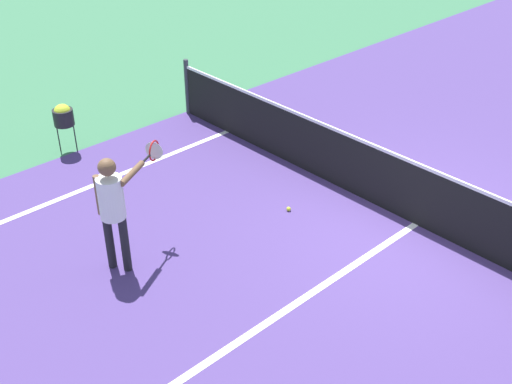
{
  "coord_description": "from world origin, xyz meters",
  "views": [
    {
      "loc": [
        3.99,
        -6.9,
        5.23
      ],
      "look_at": [
        -1.03,
        -2.18,
        1.0
      ],
      "focal_mm": 45.34,
      "sensor_mm": 36.0,
      "label": 1
    }
  ],
  "objects_px": {
    "player_near": "(113,202)",
    "tennis_ball_near_net": "(289,209)",
    "net": "(420,195)",
    "ball_hopper": "(63,115)"
  },
  "relations": [
    {
      "from": "player_near",
      "to": "ball_hopper",
      "type": "distance_m",
      "value": 3.54
    },
    {
      "from": "player_near",
      "to": "tennis_ball_near_net",
      "type": "bearing_deg",
      "value": 77.34
    },
    {
      "from": "net",
      "to": "player_near",
      "type": "bearing_deg",
      "value": -119.75
    },
    {
      "from": "player_near",
      "to": "net",
      "type": "bearing_deg",
      "value": 60.25
    },
    {
      "from": "ball_hopper",
      "to": "net",
      "type": "bearing_deg",
      "value": 24.76
    },
    {
      "from": "net",
      "to": "ball_hopper",
      "type": "bearing_deg",
      "value": -155.24
    },
    {
      "from": "player_near",
      "to": "ball_hopper",
      "type": "relative_size",
      "value": 1.84
    },
    {
      "from": "net",
      "to": "tennis_ball_near_net",
      "type": "height_order",
      "value": "net"
    },
    {
      "from": "ball_hopper",
      "to": "tennis_ball_near_net",
      "type": "xyz_separation_m",
      "value": [
        3.91,
        1.41,
        -0.64
      ]
    },
    {
      "from": "ball_hopper",
      "to": "tennis_ball_near_net",
      "type": "distance_m",
      "value": 4.21
    }
  ]
}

